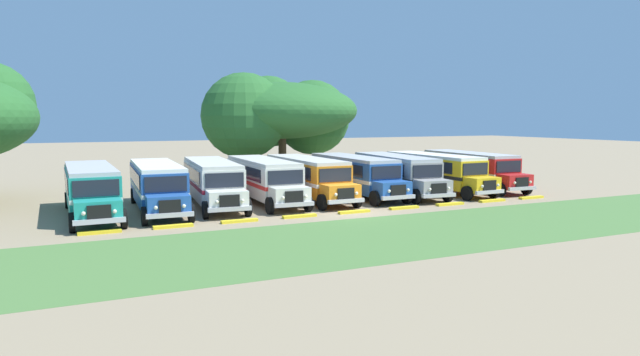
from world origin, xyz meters
The scene contains 21 objects.
ground_plane centered at (0.00, 0.00, 0.00)m, with size 220.00×220.00×0.00m, color #937F60.
foreground_grass_strip centered at (0.00, -6.53, 0.00)m, with size 80.00×9.06×0.01m, color #4C7538.
parked_bus_slot_0 centered at (-14.05, 5.34, 1.58)m, with size 2.86×10.86×2.82m.
parked_bus_slot_1 centered at (-10.32, 5.62, 1.58)m, with size 3.06×10.89×2.82m.
parked_bus_slot_2 centered at (-6.80, 6.16, 1.58)m, with size 3.45×10.96×2.82m.
parked_bus_slot_3 centered at (-3.33, 6.18, 1.58)m, with size 2.91×10.87×2.82m.
parked_bus_slot_4 centered at (-0.17, 6.12, 1.58)m, with size 2.71×10.84×2.82m.
parked_bus_slot_5 centered at (3.53, 6.14, 1.58)m, with size 2.72×10.84×2.82m.
parked_bus_slot_6 centered at (6.83, 5.74, 1.58)m, with size 3.41×10.95×2.82m.
parked_bus_slot_7 centered at (10.30, 5.67, 1.58)m, with size 2.98×10.88×2.82m.
parked_bus_slot_8 centered at (14.12, 6.19, 1.58)m, with size 3.04×10.89×2.82m.
curb_wheelstop_0 centered at (-13.95, -0.37, 0.07)m, with size 2.00×0.36×0.15m, color yellow.
curb_wheelstop_1 centered at (-10.46, -0.37, 0.07)m, with size 2.00×0.36×0.15m, color yellow.
curb_wheelstop_2 centered at (-6.98, -0.37, 0.07)m, with size 2.00×0.36×0.15m, color yellow.
curb_wheelstop_3 centered at (-3.49, -0.37, 0.07)m, with size 2.00×0.36×0.15m, color yellow.
curb_wheelstop_4 centered at (0.00, -0.37, 0.07)m, with size 2.00×0.36×0.15m, color yellow.
curb_wheelstop_5 centered at (3.49, -0.37, 0.07)m, with size 2.00×0.36×0.15m, color yellow.
curb_wheelstop_6 centered at (6.98, -0.37, 0.07)m, with size 2.00×0.36×0.15m, color yellow.
curb_wheelstop_7 centered at (10.46, -0.37, 0.07)m, with size 2.00×0.36×0.15m, color yellow.
curb_wheelstop_8 centered at (13.95, -0.37, 0.07)m, with size 2.00×0.36×0.15m, color yellow.
broad_shade_tree centered at (2.21, 18.14, 6.01)m, with size 14.58×13.12×9.55m.
Camera 1 is at (-15.26, -28.61, 5.56)m, focal length 30.96 mm.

